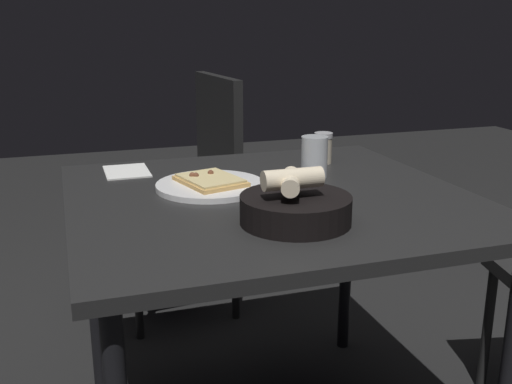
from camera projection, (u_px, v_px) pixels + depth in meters
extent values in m
cube|color=black|center=(270.00, 200.00, 1.48)|extent=(0.92, 0.97, 0.03)
cylinder|color=black|center=(94.00, 289.00, 1.82)|extent=(0.04, 0.04, 0.69)
cylinder|color=black|center=(346.00, 256.00, 2.08)|extent=(0.04, 0.04, 0.69)
cylinder|color=white|center=(211.00, 186.00, 1.53)|extent=(0.28, 0.28, 0.01)
cube|color=tan|center=(210.00, 181.00, 1.53)|extent=(0.20, 0.17, 0.01)
cube|color=beige|center=(210.00, 178.00, 1.52)|extent=(0.18, 0.16, 0.01)
sphere|color=brown|center=(196.00, 176.00, 1.53)|extent=(0.02, 0.02, 0.02)
sphere|color=brown|center=(211.00, 173.00, 1.56)|extent=(0.02, 0.02, 0.02)
sphere|color=brown|center=(192.00, 175.00, 1.53)|extent=(0.02, 0.02, 0.02)
cylinder|color=black|center=(296.00, 209.00, 1.27)|extent=(0.24, 0.24, 0.06)
cylinder|color=#F7E3BE|center=(291.00, 182.00, 1.24)|extent=(0.12, 0.08, 0.04)
cylinder|color=#F7E3BE|center=(292.00, 179.00, 1.23)|extent=(0.04, 0.13, 0.04)
cylinder|color=red|center=(298.00, 222.00, 1.22)|extent=(0.06, 0.06, 0.03)
cylinder|color=silver|center=(314.00, 157.00, 1.63)|extent=(0.07, 0.07, 0.11)
cylinder|color=orange|center=(314.00, 169.00, 1.64)|extent=(0.06, 0.06, 0.04)
cylinder|color=#BFB299|center=(323.00, 150.00, 1.79)|extent=(0.05, 0.05, 0.08)
cylinder|color=maroon|center=(323.00, 156.00, 1.79)|extent=(0.04, 0.04, 0.04)
cylinder|color=#B7B7BC|center=(324.00, 135.00, 1.77)|extent=(0.05, 0.05, 0.01)
cube|color=white|center=(127.00, 171.00, 1.69)|extent=(0.16, 0.12, 0.00)
cylinder|color=black|center=(487.00, 329.00, 1.87)|extent=(0.03, 0.03, 0.41)
cube|color=black|center=(171.00, 209.00, 2.35)|extent=(0.48, 0.48, 0.04)
cube|color=black|center=(218.00, 138.00, 2.35)|extent=(0.42, 0.08, 0.48)
cylinder|color=black|center=(116.00, 252.00, 2.50)|extent=(0.03, 0.03, 0.40)
cylinder|color=black|center=(138.00, 288.00, 2.17)|extent=(0.03, 0.03, 0.40)
cylinder|color=black|center=(203.00, 239.00, 2.65)|extent=(0.03, 0.03, 0.40)
cylinder|color=black|center=(235.00, 271.00, 2.32)|extent=(0.03, 0.03, 0.40)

